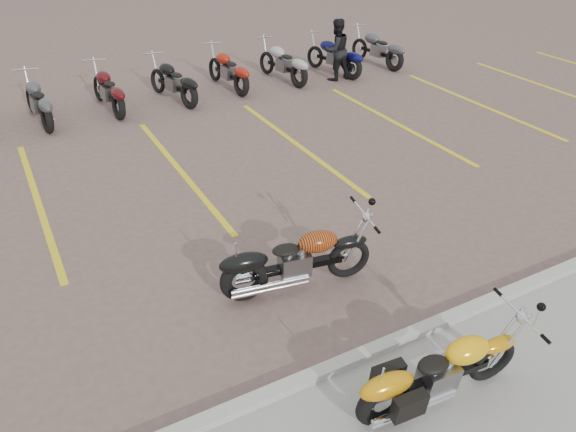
% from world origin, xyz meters
% --- Properties ---
extents(ground, '(100.00, 100.00, 0.00)m').
position_xyz_m(ground, '(0.00, 0.00, 0.00)').
color(ground, '#745D53').
rests_on(ground, ground).
extents(curb, '(60.00, 0.18, 0.12)m').
position_xyz_m(curb, '(0.00, -2.00, 0.06)').
color(curb, '#ADAAA3').
rests_on(curb, ground).
extents(parking_stripes, '(38.00, 5.50, 0.01)m').
position_xyz_m(parking_stripes, '(0.00, 4.00, 0.00)').
color(parking_stripes, yellow).
rests_on(parking_stripes, ground).
extents(yellow_cruiser, '(2.09, 0.35, 0.86)m').
position_xyz_m(yellow_cruiser, '(0.57, -2.89, 0.43)').
color(yellow_cruiser, black).
rests_on(yellow_cruiser, ground).
extents(flame_cruiser, '(2.22, 0.53, 0.92)m').
position_xyz_m(flame_cruiser, '(0.18, -0.39, 0.46)').
color(flame_cruiser, black).
rests_on(flame_cruiser, ground).
extents(person_b, '(0.86, 0.69, 1.71)m').
position_xyz_m(person_b, '(5.94, 7.51, 0.86)').
color(person_b, black).
rests_on(person_b, ground).
extents(bg_bike_row, '(17.41, 2.07, 1.10)m').
position_xyz_m(bg_bike_row, '(-0.44, 8.27, 0.55)').
color(bg_bike_row, black).
rests_on(bg_bike_row, ground).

